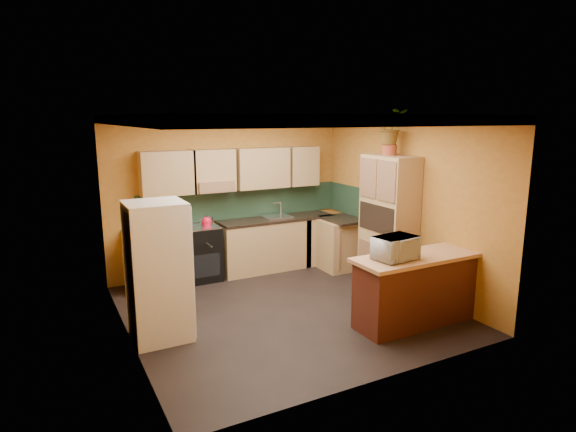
% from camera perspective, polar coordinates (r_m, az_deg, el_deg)
% --- Properties ---
extents(room_shell, '(4.24, 4.24, 2.72)m').
position_cam_1_polar(room_shell, '(6.68, -1.35, 6.65)').
color(room_shell, black).
rests_on(room_shell, ground).
extents(base_cabinets_back, '(3.65, 0.60, 0.88)m').
position_cam_1_polar(base_cabinets_back, '(8.33, -6.16, -3.94)').
color(base_cabinets_back, tan).
rests_on(base_cabinets_back, ground).
extents(countertop_back, '(3.65, 0.62, 0.04)m').
position_cam_1_polar(countertop_back, '(8.22, -6.23, -0.85)').
color(countertop_back, black).
rests_on(countertop_back, base_cabinets_back).
extents(stove, '(0.58, 0.58, 0.91)m').
position_cam_1_polar(stove, '(8.13, -10.26, -4.35)').
color(stove, black).
rests_on(stove, ground).
extents(kettle, '(0.20, 0.20, 0.18)m').
position_cam_1_polar(kettle, '(7.98, -9.61, -0.59)').
color(kettle, red).
rests_on(kettle, stove).
extents(sink, '(0.48, 0.40, 0.03)m').
position_cam_1_polar(sink, '(8.52, -1.39, -0.10)').
color(sink, silver).
rests_on(sink, countertop_back).
extents(base_cabinets_right, '(0.60, 0.80, 0.88)m').
position_cam_1_polar(base_cabinets_right, '(8.65, 6.56, -3.37)').
color(base_cabinets_right, tan).
rests_on(base_cabinets_right, ground).
extents(countertop_right, '(0.62, 0.80, 0.04)m').
position_cam_1_polar(countertop_right, '(8.54, 6.63, -0.38)').
color(countertop_right, black).
rests_on(countertop_right, base_cabinets_right).
extents(fridge, '(0.68, 0.66, 1.70)m').
position_cam_1_polar(fridge, '(6.03, -15.16, -6.35)').
color(fridge, white).
rests_on(fridge, ground).
extents(pantry, '(0.48, 0.90, 2.10)m').
position_cam_1_polar(pantry, '(7.65, 11.81, -0.83)').
color(pantry, tan).
rests_on(pantry, ground).
extents(fern_pot, '(0.22, 0.22, 0.16)m').
position_cam_1_polar(fern_pot, '(7.53, 11.92, 7.67)').
color(fern_pot, '#9A3D25').
rests_on(fern_pot, pantry).
extents(fern, '(0.57, 0.52, 0.52)m').
position_cam_1_polar(fern, '(7.51, 12.04, 10.27)').
color(fern, tan).
rests_on(fern, fern_pot).
extents(breakfast_bar, '(1.80, 0.55, 0.88)m').
position_cam_1_polar(breakfast_bar, '(6.61, 15.39, -8.50)').
color(breakfast_bar, '#532613').
rests_on(breakfast_bar, ground).
extents(bar_top, '(1.90, 0.65, 0.05)m').
position_cam_1_polar(bar_top, '(6.47, 15.61, -4.63)').
color(bar_top, tan).
rests_on(bar_top, breakfast_bar).
extents(microwave, '(0.58, 0.43, 0.29)m').
position_cam_1_polar(microwave, '(6.13, 12.62, -3.70)').
color(microwave, white).
rests_on(microwave, bar_top).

